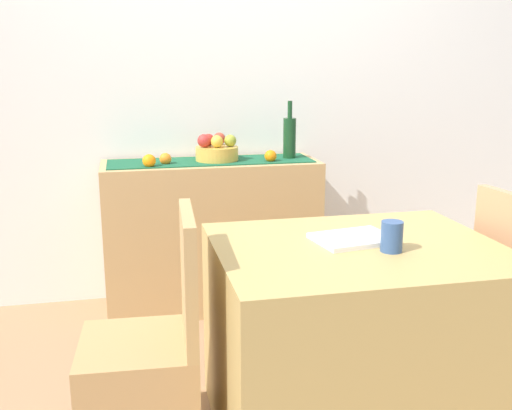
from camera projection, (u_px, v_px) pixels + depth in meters
The scene contains 18 objects.
ground_plane at pixel (282, 383), 2.65m from camera, with size 6.40×6.40×0.02m, color #A07855.
room_wall_rear at pixel (232, 67), 3.45m from camera, with size 6.40×0.06×2.70m, color white.
sideboard_console at pixel (212, 235), 3.39m from camera, with size 1.19×0.42×0.84m, color tan.
table_runner at pixel (211, 161), 3.29m from camera, with size 1.12×0.32×0.01m, color #185536.
fruit_bowl at pixel (217, 153), 3.29m from camera, with size 0.24×0.24×0.08m, color gold.
apple_rear at pixel (217, 142), 3.23m from camera, with size 0.07×0.07×0.07m, color gold.
apple_upper at pixel (219, 139), 3.34m from camera, with size 0.07×0.07×0.07m, color #B83E2C.
apple_left at pixel (230, 141), 3.27m from camera, with size 0.07×0.07×0.07m, color olive.
apple_center at pixel (204, 141), 3.25m from camera, with size 0.07×0.07×0.07m, color #B52F2B.
apple_right at pixel (209, 140), 3.32m from camera, with size 0.06×0.06×0.06m, color #B32B23.
wine_bottle at pixel (290, 137), 3.36m from camera, with size 0.07×0.07×0.33m.
orange_loose_near_bowl at pixel (165, 159), 3.18m from camera, with size 0.06×0.06×0.06m, color orange.
orange_loose_end at pixel (271, 156), 3.27m from camera, with size 0.07×0.07×0.07m, color orange.
orange_loose_mid at pixel (149, 161), 3.10m from camera, with size 0.07×0.07×0.07m, color orange.
dining_table at pixel (355, 340), 2.23m from camera, with size 1.03×0.83×0.74m, color tan.
open_book at pixel (353, 239), 2.19m from camera, with size 0.28×0.21×0.02m, color white.
coffee_cup at pixel (392, 236), 2.06m from camera, with size 0.08×0.08×0.11m, color #315085.
chair_near_window at pixel (145, 389), 2.09m from camera, with size 0.42×0.42×0.90m.
Camera 1 is at (-0.63, -2.31, 1.39)m, focal length 41.90 mm.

